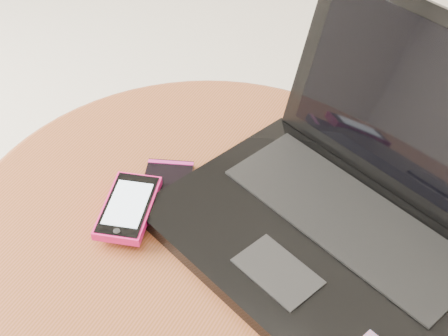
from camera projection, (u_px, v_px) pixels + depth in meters
The scene contains 4 objects.
table at pixel (205, 278), 0.88m from camera, with size 0.63×0.63×0.50m.
laptop at pixel (348, 206), 0.77m from camera, with size 0.47×0.44×0.24m.
phone_black at pixel (164, 193), 0.84m from camera, with size 0.10×0.13×0.01m.
phone_pink at pixel (128, 207), 0.81m from camera, with size 0.09×0.12×0.01m.
Camera 1 is at (0.26, -0.52, 1.11)m, focal length 52.04 mm.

